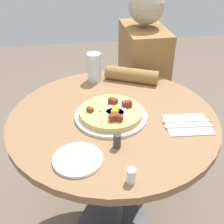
% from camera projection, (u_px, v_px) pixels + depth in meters
% --- Properties ---
extents(dining_table, '(0.84, 0.84, 0.74)m').
position_uv_depth(dining_table, '(113.00, 149.00, 1.23)').
color(dining_table, olive).
rests_on(dining_table, ground_plane).
extents(person_seated, '(0.53, 0.40, 1.14)m').
position_uv_depth(person_seated, '(141.00, 95.00, 1.74)').
color(person_seated, '#2D2D33').
rests_on(person_seated, ground_plane).
extents(pizza_plate, '(0.29, 0.29, 0.01)m').
position_uv_depth(pizza_plate, '(111.00, 116.00, 1.12)').
color(pizza_plate, silver).
rests_on(pizza_plate, dining_table).
extents(breakfast_pizza, '(0.25, 0.25, 0.05)m').
position_uv_depth(breakfast_pizza, '(112.00, 112.00, 1.11)').
color(breakfast_pizza, '#DAB062').
rests_on(breakfast_pizza, pizza_plate).
extents(bread_plate, '(0.16, 0.16, 0.01)m').
position_uv_depth(bread_plate, '(78.00, 159.00, 0.91)').
color(bread_plate, white).
rests_on(bread_plate, dining_table).
extents(napkin, '(0.15, 0.18, 0.00)m').
position_uv_depth(napkin, '(187.00, 124.00, 1.08)').
color(napkin, white).
rests_on(napkin, dining_table).
extents(fork, '(0.03, 0.18, 0.00)m').
position_uv_depth(fork, '(189.00, 126.00, 1.06)').
color(fork, silver).
rests_on(fork, napkin).
extents(knife, '(0.03, 0.18, 0.00)m').
position_uv_depth(knife, '(186.00, 121.00, 1.09)').
color(knife, silver).
rests_on(knife, napkin).
extents(water_glass, '(0.07, 0.07, 0.14)m').
position_uv_depth(water_glass, '(94.00, 67.00, 1.36)').
color(water_glass, silver).
rests_on(water_glass, dining_table).
extents(salt_shaker, '(0.03, 0.03, 0.05)m').
position_uv_depth(salt_shaker, '(131.00, 176.00, 0.82)').
color(salt_shaker, white).
rests_on(salt_shaker, dining_table).
extents(pepper_shaker, '(0.03, 0.03, 0.05)m').
position_uv_depth(pepper_shaker, '(117.00, 141.00, 0.95)').
color(pepper_shaker, '#3F3833').
rests_on(pepper_shaker, dining_table).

